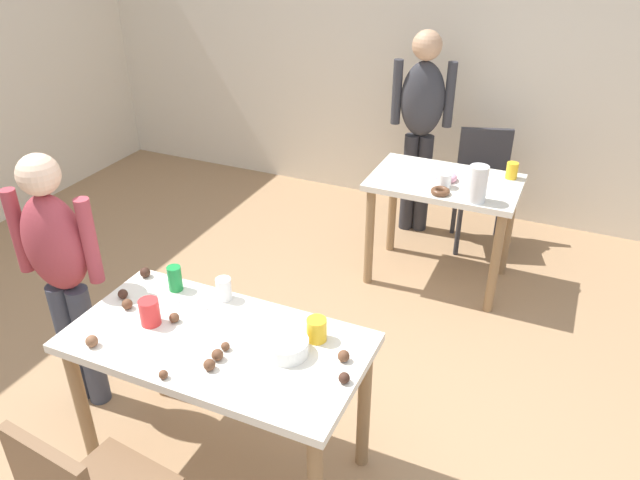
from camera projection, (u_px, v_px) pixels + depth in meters
name	position (u px, v px, depth m)	size (l,w,h in m)	color
ground_plane	(254.00, 472.00, 2.90)	(6.40, 6.40, 0.00)	#9E7A56
wall_back	(448.00, 50.00, 4.80)	(6.40, 0.10, 2.60)	beige
dining_table_near	(219.00, 359.00, 2.63)	(1.26, 0.65, 0.75)	silver
dining_table_far	(443.00, 198.00, 4.07)	(0.95, 0.61, 0.75)	silver
chair_far_table	(483.00, 181.00, 4.60)	(0.50, 0.50, 0.87)	#2D2D33
person_girl_near	(61.00, 266.00, 2.93)	(0.46, 0.25, 1.40)	#383D4C
person_adult_far	(421.00, 116.00, 4.55)	(0.45, 0.27, 1.55)	#28282D
mixing_bowl	(286.00, 347.00, 2.48)	(0.18, 0.18, 0.07)	white
soda_can	(175.00, 278.00, 2.87)	(0.07, 0.07, 0.12)	#198438
fork_near	(191.00, 305.00, 2.79)	(0.17, 0.02, 0.01)	silver
cup_near_0	(150.00, 312.00, 2.64)	(0.09, 0.09, 0.12)	red
cup_near_1	(317.00, 330.00, 2.55)	(0.08, 0.08, 0.10)	yellow
cup_near_2	(224.00, 289.00, 2.80)	(0.07, 0.07, 0.11)	white
cake_ball_0	(217.00, 355.00, 2.45)	(0.05, 0.05, 0.05)	brown
cake_ball_1	(344.00, 356.00, 2.45)	(0.05, 0.05, 0.05)	brown
cake_ball_2	(174.00, 318.00, 2.67)	(0.04, 0.04, 0.04)	brown
cake_ball_3	(127.00, 304.00, 2.75)	(0.05, 0.05, 0.05)	brown
cake_ball_4	(123.00, 294.00, 2.83)	(0.05, 0.05, 0.05)	#3D2319
cake_ball_5	(209.00, 365.00, 2.40)	(0.05, 0.05, 0.05)	brown
cake_ball_6	(344.00, 378.00, 2.34)	(0.04, 0.04, 0.04)	#3D2319
cake_ball_7	(225.00, 346.00, 2.51)	(0.04, 0.04, 0.04)	brown
cake_ball_8	(163.00, 375.00, 2.36)	(0.04, 0.04, 0.04)	brown
cake_ball_9	(145.00, 272.00, 2.98)	(0.05, 0.05, 0.05)	#3D2319
cake_ball_10	(92.00, 341.00, 2.53)	(0.05, 0.05, 0.05)	brown
pitcher_far	(478.00, 184.00, 3.67)	(0.11, 0.11, 0.23)	white
cup_far_0	(444.00, 180.00, 3.88)	(0.08, 0.08, 0.09)	white
cup_far_1	(512.00, 171.00, 4.00)	(0.08, 0.08, 0.11)	yellow
donut_far_0	(478.00, 175.00, 4.03)	(0.10, 0.10, 0.03)	white
donut_far_1	(446.00, 177.00, 3.98)	(0.14, 0.14, 0.04)	pink
donut_far_2	(440.00, 191.00, 3.80)	(0.12, 0.12, 0.04)	brown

